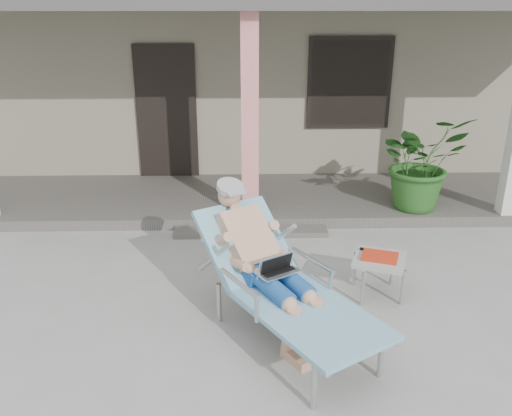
{
  "coord_description": "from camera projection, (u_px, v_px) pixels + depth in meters",
  "views": [
    {
      "loc": [
        -0.09,
        -4.66,
        2.88
      ],
      "look_at": [
        0.04,
        0.6,
        0.85
      ],
      "focal_mm": 38.0,
      "sensor_mm": 36.0,
      "label": 1
    }
  ],
  "objects": [
    {
      "name": "ground",
      "position": [
        254.0,
        309.0,
        5.38
      ],
      "size": [
        60.0,
        60.0,
        0.0
      ],
      "primitive_type": "plane",
      "color": "#9E9E99",
      "rests_on": "ground"
    },
    {
      "name": "house",
      "position": [
        247.0,
        64.0,
        10.84
      ],
      "size": [
        10.4,
        5.4,
        3.3
      ],
      "color": "gray",
      "rests_on": "ground"
    },
    {
      "name": "porch_deck",
      "position": [
        249.0,
        199.0,
        8.15
      ],
      "size": [
        10.0,
        2.0,
        0.15
      ],
      "primitive_type": "cube",
      "color": "#605B56",
      "rests_on": "ground"
    },
    {
      "name": "porch_overhang",
      "position": [
        249.0,
        7.0,
        7.13
      ],
      "size": [
        10.0,
        2.3,
        2.85
      ],
      "color": "silver",
      "rests_on": "porch_deck"
    },
    {
      "name": "porch_step",
      "position": [
        251.0,
        232.0,
        7.09
      ],
      "size": [
        2.0,
        0.3,
        0.07
      ],
      "primitive_type": "cube",
      "color": "#605B56",
      "rests_on": "ground"
    },
    {
      "name": "lounger",
      "position": [
        273.0,
        248.0,
        4.75
      ],
      "size": [
        1.73,
        2.13,
        1.36
      ],
      "rotation": [
        0.0,
        0.0,
        0.55
      ],
      "color": "#B7B7BC",
      "rests_on": "ground"
    },
    {
      "name": "side_table",
      "position": [
        379.0,
        261.0,
        5.52
      ],
      "size": [
        0.65,
        0.65,
        0.45
      ],
      "rotation": [
        0.0,
        0.0,
        -0.35
      ],
      "color": "#A2A29E",
      "rests_on": "ground"
    },
    {
      "name": "potted_palm",
      "position": [
        421.0,
        162.0,
        7.4
      ],
      "size": [
        1.42,
        1.32,
        1.32
      ],
      "primitive_type": "imported",
      "rotation": [
        0.0,
        0.0,
        0.28
      ],
      "color": "#26591E",
      "rests_on": "porch_deck"
    }
  ]
}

